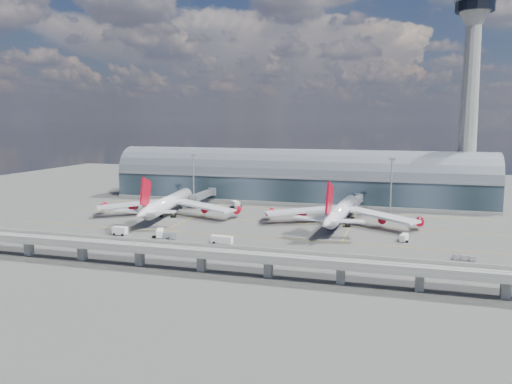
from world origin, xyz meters
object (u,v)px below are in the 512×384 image
(floodlight_mast_left, at_px, (194,177))
(service_truck_1, at_px, (120,231))
(service_truck_3, at_px, (404,238))
(cargo_train_0, at_px, (167,235))
(service_truck_5, at_px, (236,204))
(control_tower, at_px, (469,103))
(airliner_left, at_px, (167,203))
(airliner_right, at_px, (341,212))
(floodlight_mast_right, at_px, (391,184))
(service_truck_0, at_px, (160,233))
(cargo_train_1, at_px, (198,250))
(cargo_train_2, at_px, (464,258))
(service_truck_2, at_px, (222,240))
(service_truck_4, at_px, (334,219))

(floodlight_mast_left, xyz_separation_m, service_truck_1, (2.65, -76.47, -12.02))
(service_truck_3, bearing_deg, cargo_train_0, -152.27)
(floodlight_mast_left, relative_size, service_truck_5, 3.83)
(control_tower, height_order, service_truck_1, control_tower)
(airliner_left, relative_size, cargo_train_0, 7.95)
(control_tower, bearing_deg, airliner_right, -130.58)
(floodlight_mast_right, bearing_deg, floodlight_mast_left, 180.00)
(service_truck_3, xyz_separation_m, cargo_train_0, (-84.10, -19.84, -0.29))
(service_truck_0, height_order, service_truck_3, service_truck_0)
(airliner_left, height_order, cargo_train_0, airliner_left)
(service_truck_0, relative_size, service_truck_3, 1.27)
(airliner_right, bearing_deg, service_truck_5, 155.97)
(floodlight_mast_right, distance_m, service_truck_5, 75.66)
(airliner_right, xyz_separation_m, service_truck_3, (25.27, -21.12, -4.36))
(cargo_train_1, bearing_deg, floodlight_mast_right, -47.20)
(airliner_right, height_order, cargo_train_2, airliner_right)
(service_truck_2, height_order, cargo_train_0, service_truck_2)
(service_truck_2, distance_m, cargo_train_2, 79.67)
(service_truck_0, height_order, cargo_train_0, service_truck_0)
(service_truck_3, distance_m, cargo_train_0, 86.41)
(floodlight_mast_right, bearing_deg, service_truck_2, -125.23)
(control_tower, distance_m, floodlight_mast_left, 143.01)
(airliner_right, relative_size, cargo_train_1, 4.89)
(floodlight_mast_left, bearing_deg, service_truck_4, -21.06)
(airliner_right, bearing_deg, cargo_train_0, -142.25)
(service_truck_0, height_order, cargo_train_2, service_truck_0)
(service_truck_0, distance_m, service_truck_1, 16.11)
(service_truck_2, xyz_separation_m, cargo_train_0, (-22.45, 2.41, -0.48))
(cargo_train_1, bearing_deg, airliner_right, -49.66)
(service_truck_0, bearing_deg, service_truck_1, 163.74)
(cargo_train_2, bearing_deg, floodlight_mast_right, 10.88)
(service_truck_4, xyz_separation_m, cargo_train_1, (-36.54, -61.83, -0.65))
(floodlight_mast_left, xyz_separation_m, service_truck_5, (25.63, -6.96, -12.03))
(floodlight_mast_right, bearing_deg, service_truck_3, -83.66)
(airliner_left, bearing_deg, floodlight_mast_right, 14.11)
(airliner_right, bearing_deg, cargo_train_2, -41.20)
(service_truck_0, bearing_deg, service_truck_5, 62.47)
(control_tower, xyz_separation_m, service_truck_1, (-132.35, -104.47, -50.02))
(service_truck_0, xyz_separation_m, service_truck_2, (25.90, -3.51, 0.04))
(service_truck_4, bearing_deg, airliner_left, 172.49)
(service_truck_2, distance_m, service_truck_4, 58.72)
(service_truck_2, xyz_separation_m, service_truck_4, (32.96, 48.60, 0.13))
(service_truck_0, xyz_separation_m, cargo_train_1, (22.32, -16.75, -0.48))
(control_tower, distance_m, service_truck_5, 125.25)
(airliner_left, distance_m, cargo_train_2, 126.75)
(service_truck_1, height_order, service_truck_4, service_truck_4)
(cargo_train_0, distance_m, cargo_train_1, 24.51)
(control_tower, height_order, service_truck_0, control_tower)
(floodlight_mast_left, relative_size, service_truck_3, 4.56)
(control_tower, relative_size, service_truck_4, 17.13)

